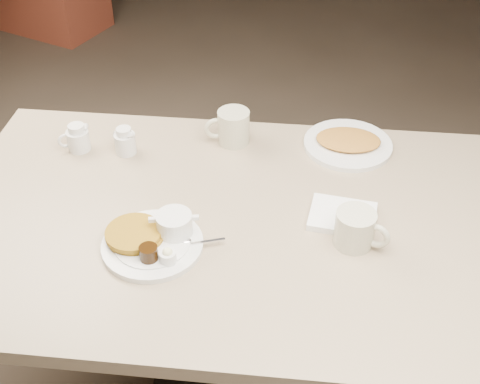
# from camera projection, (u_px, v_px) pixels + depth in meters

# --- Properties ---
(diner_table) EXTENTS (1.50, 0.90, 0.75)m
(diner_table) POSITION_uv_depth(u_px,v_px,m) (239.00, 267.00, 1.65)
(diner_table) COLOR tan
(diner_table) RESTS_ON ground
(main_plate) EXTENTS (0.31, 0.28, 0.07)m
(main_plate) POSITION_uv_depth(u_px,v_px,m) (154.00, 238.00, 1.46)
(main_plate) COLOR white
(main_plate) RESTS_ON diner_table
(coffee_mug_near) EXTENTS (0.14, 0.12, 0.09)m
(coffee_mug_near) POSITION_uv_depth(u_px,v_px,m) (356.00, 228.00, 1.45)
(coffee_mug_near) COLOR beige
(coffee_mug_near) RESTS_ON diner_table
(napkin) EXTENTS (0.18, 0.15, 0.02)m
(napkin) POSITION_uv_depth(u_px,v_px,m) (342.00, 216.00, 1.54)
(napkin) COLOR white
(napkin) RESTS_ON diner_table
(coffee_mug_far) EXTENTS (0.14, 0.11, 0.10)m
(coffee_mug_far) POSITION_uv_depth(u_px,v_px,m) (232.00, 127.00, 1.78)
(coffee_mug_far) COLOR beige
(coffee_mug_far) RESTS_ON diner_table
(creamer_left) EXTENTS (0.09, 0.07, 0.08)m
(creamer_left) POSITION_uv_depth(u_px,v_px,m) (78.00, 138.00, 1.76)
(creamer_left) COLOR silver
(creamer_left) RESTS_ON diner_table
(creamer_right) EXTENTS (0.08, 0.07, 0.08)m
(creamer_right) POSITION_uv_depth(u_px,v_px,m) (125.00, 141.00, 1.75)
(creamer_right) COLOR silver
(creamer_right) RESTS_ON diner_table
(hash_plate) EXTENTS (0.26, 0.26, 0.04)m
(hash_plate) POSITION_uv_depth(u_px,v_px,m) (348.00, 143.00, 1.78)
(hash_plate) COLOR white
(hash_plate) RESTS_ON diner_table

